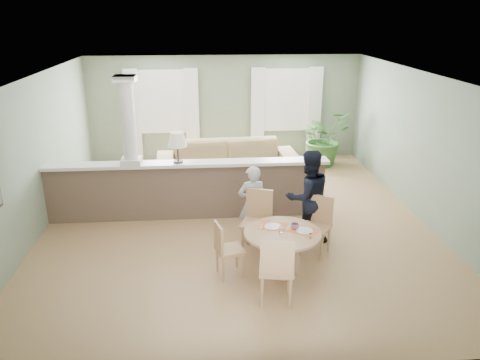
{
  "coord_description": "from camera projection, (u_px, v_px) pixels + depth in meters",
  "views": [
    {
      "loc": [
        -0.57,
        -8.09,
        3.75
      ],
      "look_at": [
        -0.0,
        -1.0,
        1.17
      ],
      "focal_mm": 35.0,
      "sensor_mm": 36.0,
      "label": 1
    }
  ],
  "objects": [
    {
      "name": "ground",
      "position": [
        236.0,
        220.0,
        8.9
      ],
      "size": [
        8.0,
        8.0,
        0.0
      ],
      "primitive_type": "plane",
      "color": "#A87C58",
      "rests_on": "ground"
    },
    {
      "name": "chair_far_boy",
      "position": [
        258.0,
        218.0,
        7.62
      ],
      "size": [
        0.59,
        0.59,
        1.02
      ],
      "rotation": [
        0.0,
        0.0,
        -0.33
      ],
      "color": "tan",
      "rests_on": "ground"
    },
    {
      "name": "room_shell",
      "position": [
        232.0,
        119.0,
        8.87
      ],
      "size": [
        7.02,
        8.02,
        2.71
      ],
      "color": "gray",
      "rests_on": "ground"
    },
    {
      "name": "chair_near",
      "position": [
        277.0,
        267.0,
        6.16
      ],
      "size": [
        0.52,
        0.52,
        1.02
      ],
      "rotation": [
        0.0,
        0.0,
        3.01
      ],
      "color": "tan",
      "rests_on": "ground"
    },
    {
      "name": "chair_far_man",
      "position": [
        318.0,
        222.0,
        7.55
      ],
      "size": [
        0.59,
        0.59,
        0.95
      ],
      "rotation": [
        0.0,
        0.0,
        -0.58
      ],
      "color": "tan",
      "rests_on": "ground"
    },
    {
      "name": "chair_side",
      "position": [
        226.0,
        247.0,
        6.88
      ],
      "size": [
        0.47,
        0.47,
        0.85
      ],
      "rotation": [
        0.0,
        0.0,
        1.82
      ],
      "color": "tan",
      "rests_on": "ground"
    },
    {
      "name": "child_person",
      "position": [
        252.0,
        204.0,
        7.9
      ],
      "size": [
        0.53,
        0.39,
        1.34
      ],
      "primitive_type": "imported",
      "rotation": [
        0.0,
        0.0,
        3.3
      ],
      "color": "#A9A9AF",
      "rests_on": "ground"
    },
    {
      "name": "dining_table",
      "position": [
        283.0,
        240.0,
        6.91
      ],
      "size": [
        1.14,
        1.14,
        0.78
      ],
      "rotation": [
        0.0,
        0.0,
        -0.29
      ],
      "color": "tan",
      "rests_on": "ground"
    },
    {
      "name": "man_person",
      "position": [
        308.0,
        197.0,
        7.81
      ],
      "size": [
        0.92,
        0.8,
        1.63
      ],
      "primitive_type": "imported",
      "rotation": [
        0.0,
        0.0,
        3.4
      ],
      "color": "black",
      "rests_on": "ground"
    },
    {
      "name": "sofa",
      "position": [
        228.0,
        163.0,
        10.67
      ],
      "size": [
        3.27,
        1.44,
        0.93
      ],
      "primitive_type": "imported",
      "rotation": [
        0.0,
        0.0,
        0.06
      ],
      "color": "#9C8355",
      "rests_on": "ground"
    },
    {
      "name": "houseplant",
      "position": [
        324.0,
        138.0,
        11.84
      ],
      "size": [
        1.65,
        1.57,
        1.44
      ],
      "primitive_type": "imported",
      "rotation": [
        0.0,
        0.0,
        0.44
      ],
      "color": "#305E25",
      "rests_on": "ground"
    },
    {
      "name": "pony_wall",
      "position": [
        183.0,
        183.0,
        8.77
      ],
      "size": [
        5.32,
        0.38,
        2.7
      ],
      "color": "brown",
      "rests_on": "ground"
    }
  ]
}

